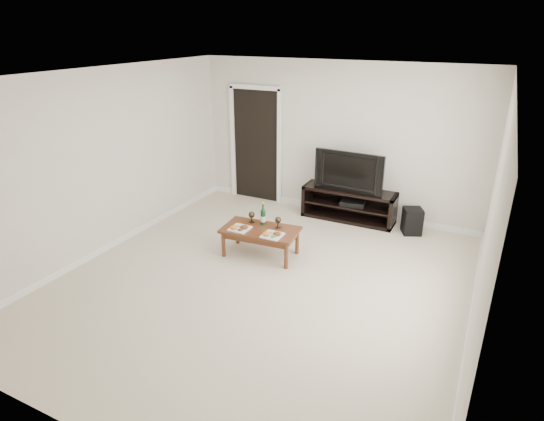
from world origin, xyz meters
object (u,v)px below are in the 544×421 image
Objects in this scene: television at (351,170)px; subwoofer at (412,221)px; media_console at (349,205)px; coffee_table at (260,242)px.

subwoofer is (1.08, -0.08, -0.67)m from television.
subwoofer is (1.08, -0.08, -0.06)m from media_console.
television is 1.28m from subwoofer.
television is 1.08× the size of coffee_table.
subwoofer reaches higher than coffee_table.
television is 2.08m from coffee_table.
media_console is at bearing 68.13° from coffee_table.
coffee_table is (-0.73, -1.83, -0.68)m from television.
subwoofer is at bearing -4.42° from media_console.
media_console reaches higher than coffee_table.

